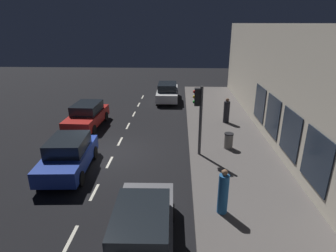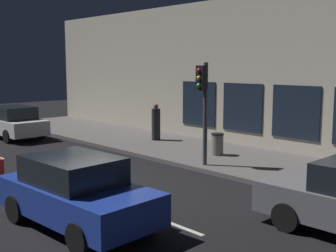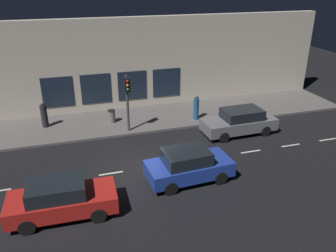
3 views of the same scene
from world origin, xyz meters
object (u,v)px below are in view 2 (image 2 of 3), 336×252
object	(u,v)px
parked_car_3	(12,122)
trash_bin	(217,144)
traffic_light	(203,97)
parked_car_2	(77,192)
pedestrian_1	(156,123)

from	to	relation	value
parked_car_3	trash_bin	xyz separation A→B (m)	(3.72, -10.20, -0.21)
traffic_light	parked_car_3	xyz separation A→B (m)	(-2.00, 11.01, -1.75)
parked_car_2	trash_bin	xyz separation A→B (m)	(7.74, 2.48, -0.21)
parked_car_2	pedestrian_1	xyz separation A→B (m)	(8.26, 6.65, 0.13)
traffic_light	parked_car_2	size ratio (longest dim) A/B	0.86
traffic_light	trash_bin	xyz separation A→B (m)	(1.72, 0.81, -1.97)
parked_car_3	trash_bin	size ratio (longest dim) A/B	5.36
traffic_light	parked_car_3	world-z (taller)	traffic_light
parked_car_3	traffic_light	bearing A→B (deg)	-80.27
pedestrian_1	trash_bin	size ratio (longest dim) A/B	1.99
traffic_light	parked_car_3	bearing A→B (deg)	100.29
traffic_light	pedestrian_1	distance (m)	5.69
pedestrian_1	trash_bin	distance (m)	4.21
trash_bin	parked_car_2	bearing A→B (deg)	-162.21
parked_car_3	trash_bin	world-z (taller)	parked_car_3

